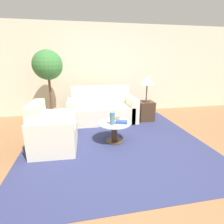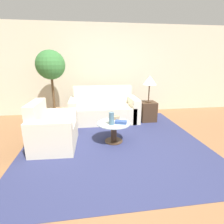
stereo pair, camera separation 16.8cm
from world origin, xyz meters
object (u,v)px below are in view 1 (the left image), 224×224
potted_plant (48,73)px  bowl (116,117)px  book_stack (122,122)px  table_lamp (147,81)px  sofa_main (102,110)px  armchair (51,133)px  vase (112,118)px  coffee_table (114,129)px

potted_plant → bowl: size_ratio=11.23×
book_stack → potted_plant: bearing=154.8°
table_lamp → book_stack: size_ratio=2.75×
sofa_main → potted_plant: bearing=173.8°
sofa_main → table_lamp: 1.42m
armchair → vase: size_ratio=4.12×
coffee_table → bowl: bowl is taller
bowl → book_stack: 0.28m
table_lamp → bowl: table_lamp is taller
book_stack → sofa_main: bearing=118.4°
vase → potted_plant: bearing=130.6°
vase → bowl: 0.34m
coffee_table → table_lamp: table_lamp is taller
sofa_main → bowl: size_ratio=10.87×
armchair → bowl: size_ratio=6.00×
sofa_main → book_stack: bearing=-81.6°
sofa_main → coffee_table: (0.07, -1.32, -0.03)m
potted_plant → sofa_main: bearing=-6.2°
potted_plant → coffee_table: bearing=-46.8°
vase → armchair: bearing=178.0°
armchair → book_stack: size_ratio=3.89×
coffee_table → book_stack: book_stack is taller
table_lamp → book_stack: (-0.97, -1.19, -0.65)m
bowl → book_stack: size_ratio=0.65×
coffee_table → bowl: size_ratio=4.01×
book_stack → table_lamp: bearing=70.9°
bowl → book_stack: bearing=-78.7°
table_lamp → vase: 1.77m
potted_plant → book_stack: size_ratio=7.28×
coffee_table → potted_plant: size_ratio=0.36×
table_lamp → armchair: bearing=-152.8°
book_stack → coffee_table: bearing=178.2°
coffee_table → table_lamp: size_ratio=0.95×
sofa_main → vase: sofa_main is taller
table_lamp → bowl: bearing=-138.2°
vase → bowl: (0.13, 0.30, -0.09)m
sofa_main → table_lamp: table_lamp is taller
sofa_main → book_stack: (0.20, -1.37, 0.13)m
potted_plant → book_stack: potted_plant is taller
vase → book_stack: bearing=7.3°
armchair → potted_plant: potted_plant is taller
table_lamp → sofa_main: bearing=171.4°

